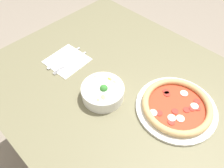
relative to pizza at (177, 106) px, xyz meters
The scene contains 7 objects.
ground_plane 0.79m from the pizza, 19.87° to the left, with size 8.00×8.00×0.00m, color gray.
dining_table 0.20m from the pizza, 19.87° to the left, with size 1.34×0.95×0.76m.
pizza is the anchor object (origin of this frame).
bowl 0.29m from the pizza, 32.42° to the left, with size 0.17×0.17×0.07m.
napkin 0.54m from the pizza, 14.08° to the left, with size 0.18×0.18×0.00m.
fork 0.51m from the pizza, 14.54° to the left, with size 0.02×0.20×0.00m.
knife 0.56m from the pizza, 12.68° to the left, with size 0.02×0.20×0.01m.
Camera 1 is at (-0.32, 0.46, 1.48)m, focal length 35.00 mm.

